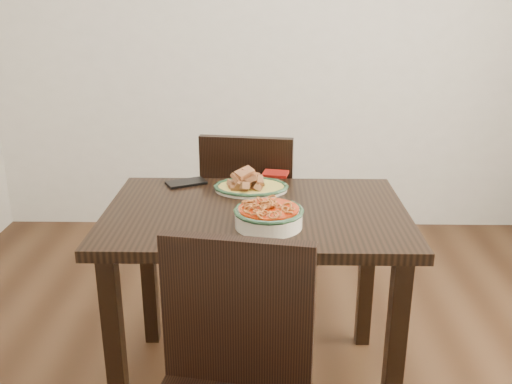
{
  "coord_description": "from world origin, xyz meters",
  "views": [
    {
      "loc": [
        -0.01,
        -1.84,
        1.5
      ],
      "look_at": [
        -0.04,
        0.1,
        0.81
      ],
      "focal_mm": 40.0,
      "sensor_mm": 36.0,
      "label": 1
    }
  ],
  "objects_px": {
    "chair_far": "(250,211)",
    "smartphone": "(186,183)",
    "fish_plate": "(251,180)",
    "noodle_bowl": "(269,214)",
    "dining_table": "(256,238)"
  },
  "relations": [
    {
      "from": "dining_table",
      "to": "smartphone",
      "type": "relative_size",
      "value": 6.98
    },
    {
      "from": "chair_far",
      "to": "fish_plate",
      "type": "distance_m",
      "value": 0.51
    },
    {
      "from": "fish_plate",
      "to": "noodle_bowl",
      "type": "relative_size",
      "value": 1.21
    },
    {
      "from": "chair_far",
      "to": "fish_plate",
      "type": "bearing_deg",
      "value": 99.92
    },
    {
      "from": "chair_far",
      "to": "smartphone",
      "type": "xyz_separation_m",
      "value": [
        -0.25,
        -0.34,
        0.26
      ]
    },
    {
      "from": "chair_far",
      "to": "smartphone",
      "type": "height_order",
      "value": "chair_far"
    },
    {
      "from": "noodle_bowl",
      "to": "smartphone",
      "type": "distance_m",
      "value": 0.56
    },
    {
      "from": "fish_plate",
      "to": "noodle_bowl",
      "type": "xyz_separation_m",
      "value": [
        0.07,
        -0.37,
        -0.0
      ]
    },
    {
      "from": "smartphone",
      "to": "dining_table",
      "type": "bearing_deg",
      "value": -71.66
    },
    {
      "from": "fish_plate",
      "to": "chair_far",
      "type": "bearing_deg",
      "value": 92.33
    },
    {
      "from": "dining_table",
      "to": "chair_far",
      "type": "bearing_deg",
      "value": 93.63
    },
    {
      "from": "fish_plate",
      "to": "noodle_bowl",
      "type": "height_order",
      "value": "fish_plate"
    },
    {
      "from": "fish_plate",
      "to": "noodle_bowl",
      "type": "distance_m",
      "value": 0.37
    },
    {
      "from": "chair_far",
      "to": "fish_plate",
      "type": "xyz_separation_m",
      "value": [
        0.02,
        -0.42,
        0.3
      ]
    },
    {
      "from": "dining_table",
      "to": "smartphone",
      "type": "height_order",
      "value": "smartphone"
    }
  ]
}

